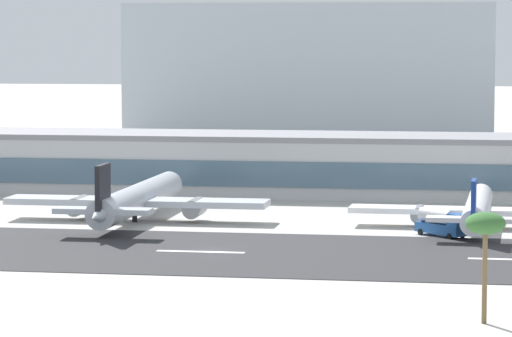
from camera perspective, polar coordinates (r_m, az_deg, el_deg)
The scene contains 9 objects.
ground_plane at distance 192.47m, azimuth -1.76°, elevation -3.31°, with size 1400.00×1400.00×0.00m, color #B2AFA8.
runway_strip at distance 190.96m, azimuth -1.85°, elevation -3.37°, with size 800.00×38.82×0.08m, color #2D2D30.
runway_centreline_dash_4 at distance 191.21m, azimuth -2.24°, elevation -3.35°, with size 12.00×1.20×0.01m, color white.
terminal_building at distance 261.67m, azimuth 2.94°, elevation 0.16°, with size 198.69×21.06×11.16m.
distant_hotel_block at distance 395.81m, azimuth 2.26°, elevation 3.83°, with size 100.14×33.92×38.31m, color #A8B2BC.
airliner_black_tail_gate_1 at distance 223.59m, azimuth -4.87°, elevation -1.27°, with size 41.71×50.84×10.61m.
airliner_navy_tail_gate_2 at distance 217.30m, azimuth 8.84°, elevation -1.65°, with size 38.91×42.69×8.91m.
service_fuel_truck_0 at distance 207.71m, azimuth 7.44°, elevation -2.17°, with size 7.96×7.73×3.95m.
palm_tree_1 at distance 143.96m, azimuth 9.17°, elevation -2.31°, with size 4.09×4.09×11.27m.
Camera 1 is at (36.92, -186.75, 28.39)m, focal length 99.90 mm.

